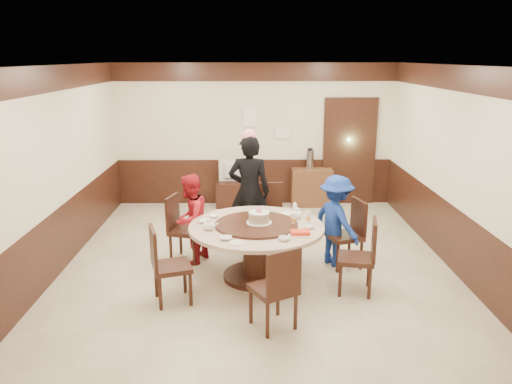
{
  "coord_description": "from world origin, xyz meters",
  "views": [
    {
      "loc": [
        -0.12,
        -6.88,
        2.91
      ],
      "look_at": [
        -0.02,
        -0.23,
        1.1
      ],
      "focal_mm": 35.0,
      "sensor_mm": 36.0,
      "label": 1
    }
  ],
  "objects_px": {
    "tv_stand": "(238,194)",
    "television": "(237,171)",
    "banquet_table": "(256,241)",
    "birthday_cake": "(259,217)",
    "person_red": "(190,219)",
    "person_blue": "(336,221)",
    "person_standing": "(249,192)",
    "side_cabinet": "(311,187)",
    "shrimp_platter": "(300,233)",
    "thermos": "(310,160)"
  },
  "relations": [
    {
      "from": "person_standing",
      "to": "person_blue",
      "type": "relative_size",
      "value": 1.34
    },
    {
      "from": "person_red",
      "to": "person_blue",
      "type": "xyz_separation_m",
      "value": [
        2.08,
        -0.1,
        0.0
      ]
    },
    {
      "from": "person_red",
      "to": "person_blue",
      "type": "bearing_deg",
      "value": 111.13
    },
    {
      "from": "banquet_table",
      "to": "person_blue",
      "type": "bearing_deg",
      "value": 21.73
    },
    {
      "from": "banquet_table",
      "to": "thermos",
      "type": "bearing_deg",
      "value": 71.93
    },
    {
      "from": "television",
      "to": "tv_stand",
      "type": "bearing_deg",
      "value": -0.0
    },
    {
      "from": "person_standing",
      "to": "side_cabinet",
      "type": "height_order",
      "value": "person_standing"
    },
    {
      "from": "birthday_cake",
      "to": "television",
      "type": "xyz_separation_m",
      "value": [
        -0.36,
        3.36,
        -0.14
      ]
    },
    {
      "from": "person_blue",
      "to": "person_standing",
      "type": "bearing_deg",
      "value": 27.19
    },
    {
      "from": "shrimp_platter",
      "to": "thermos",
      "type": "height_order",
      "value": "thermos"
    },
    {
      "from": "person_blue",
      "to": "thermos",
      "type": "bearing_deg",
      "value": -30.87
    },
    {
      "from": "banquet_table",
      "to": "television",
      "type": "distance_m",
      "value": 3.4
    },
    {
      "from": "birthday_cake",
      "to": "tv_stand",
      "type": "bearing_deg",
      "value": 96.08
    },
    {
      "from": "person_blue",
      "to": "shrimp_platter",
      "type": "height_order",
      "value": "person_blue"
    },
    {
      "from": "banquet_table",
      "to": "birthday_cake",
      "type": "xyz_separation_m",
      "value": [
        0.03,
        0.02,
        0.32
      ]
    },
    {
      "from": "birthday_cake",
      "to": "side_cabinet",
      "type": "relative_size",
      "value": 0.43
    },
    {
      "from": "birthday_cake",
      "to": "banquet_table",
      "type": "bearing_deg",
      "value": -155.57
    },
    {
      "from": "shrimp_platter",
      "to": "side_cabinet",
      "type": "bearing_deg",
      "value": 80.79
    },
    {
      "from": "banquet_table",
      "to": "person_blue",
      "type": "distance_m",
      "value": 1.23
    },
    {
      "from": "tv_stand",
      "to": "person_blue",
      "type": "bearing_deg",
      "value": -63.39
    },
    {
      "from": "side_cabinet",
      "to": "television",
      "type": "bearing_deg",
      "value": -178.84
    },
    {
      "from": "side_cabinet",
      "to": "shrimp_platter",
      "type": "bearing_deg",
      "value": -99.21
    },
    {
      "from": "banquet_table",
      "to": "person_standing",
      "type": "bearing_deg",
      "value": 94.42
    },
    {
      "from": "side_cabinet",
      "to": "thermos",
      "type": "xyz_separation_m",
      "value": [
        -0.05,
        0.0,
        0.56
      ]
    },
    {
      "from": "shrimp_platter",
      "to": "thermos",
      "type": "bearing_deg",
      "value": 81.47
    },
    {
      "from": "birthday_cake",
      "to": "shrimp_platter",
      "type": "relative_size",
      "value": 1.13
    },
    {
      "from": "television",
      "to": "side_cabinet",
      "type": "distance_m",
      "value": 1.52
    },
    {
      "from": "banquet_table",
      "to": "television",
      "type": "xyz_separation_m",
      "value": [
        -0.32,
        3.38,
        0.18
      ]
    },
    {
      "from": "banquet_table",
      "to": "thermos",
      "type": "relative_size",
      "value": 4.73
    },
    {
      "from": "banquet_table",
      "to": "birthday_cake",
      "type": "height_order",
      "value": "birthday_cake"
    },
    {
      "from": "tv_stand",
      "to": "birthday_cake",
      "type": "bearing_deg",
      "value": -83.92
    },
    {
      "from": "person_red",
      "to": "television",
      "type": "distance_m",
      "value": 2.89
    },
    {
      "from": "person_blue",
      "to": "side_cabinet",
      "type": "height_order",
      "value": "person_blue"
    },
    {
      "from": "side_cabinet",
      "to": "thermos",
      "type": "distance_m",
      "value": 0.57
    },
    {
      "from": "banquet_table",
      "to": "person_standing",
      "type": "xyz_separation_m",
      "value": [
        -0.09,
        1.21,
        0.35
      ]
    },
    {
      "from": "shrimp_platter",
      "to": "banquet_table",
      "type": "bearing_deg",
      "value": 143.96
    },
    {
      "from": "shrimp_platter",
      "to": "person_red",
      "type": "bearing_deg",
      "value": 147.38
    },
    {
      "from": "person_blue",
      "to": "birthday_cake",
      "type": "xyz_separation_m",
      "value": [
        -1.11,
        -0.44,
        0.2
      ]
    },
    {
      "from": "person_blue",
      "to": "tv_stand",
      "type": "distance_m",
      "value": 3.29
    },
    {
      "from": "thermos",
      "to": "person_standing",
      "type": "bearing_deg",
      "value": -118.7
    },
    {
      "from": "person_red",
      "to": "television",
      "type": "xyz_separation_m",
      "value": [
        0.62,
        2.82,
        0.06
      ]
    },
    {
      "from": "person_blue",
      "to": "birthday_cake",
      "type": "distance_m",
      "value": 1.21
    },
    {
      "from": "tv_stand",
      "to": "side_cabinet",
      "type": "relative_size",
      "value": 1.06
    },
    {
      "from": "person_blue",
      "to": "thermos",
      "type": "relative_size",
      "value": 3.46
    },
    {
      "from": "person_blue",
      "to": "side_cabinet",
      "type": "relative_size",
      "value": 1.65
    },
    {
      "from": "television",
      "to": "thermos",
      "type": "distance_m",
      "value": 1.45
    },
    {
      "from": "banquet_table",
      "to": "person_standing",
      "type": "relative_size",
      "value": 1.01
    },
    {
      "from": "banquet_table",
      "to": "person_red",
      "type": "height_order",
      "value": "person_red"
    },
    {
      "from": "tv_stand",
      "to": "television",
      "type": "distance_m",
      "value": 0.47
    },
    {
      "from": "person_blue",
      "to": "side_cabinet",
      "type": "distance_m",
      "value": 2.97
    }
  ]
}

